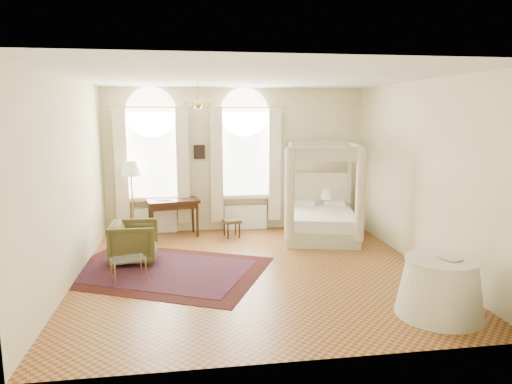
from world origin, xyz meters
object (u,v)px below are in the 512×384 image
stool (232,222)px  side_table (440,287)px  nightstand (328,218)px  writing_desk (173,205)px  armchair (134,242)px  coffee_table (128,261)px  floor_lamp (131,172)px  canopy_bed (321,217)px

stool → side_table: 5.00m
side_table → nightstand: bearing=90.8°
nightstand → side_table: bearing=-89.2°
writing_desk → armchair: (-0.66, -1.72, -0.33)m
armchair → writing_desk: bearing=-20.7°
coffee_table → armchair: bearing=90.5°
floor_lamp → stool: bearing=-7.9°
stool → coffee_table: 3.12m
nightstand → side_table: size_ratio=0.46×
nightstand → armchair: size_ratio=0.64×
armchair → coffee_table: bearing=-179.1°
coffee_table → nightstand: bearing=33.9°
nightstand → stool: (-2.34, -0.43, 0.07)m
canopy_bed → armchair: size_ratio=2.64×
nightstand → stool: 2.39m
coffee_table → floor_lamp: size_ratio=0.39×
canopy_bed → stool: bearing=170.9°
floor_lamp → armchair: bearing=-83.2°
writing_desk → stool: 1.36m
nightstand → armchair: 4.69m
writing_desk → coffee_table: bearing=-103.6°
canopy_bed → armchair: 4.06m
armchair → side_table: (4.36, -2.92, 0.01)m
nightstand → coffee_table: 5.16m
canopy_bed → coffee_table: size_ratio=3.32×
writing_desk → coffee_table: (-0.66, -2.71, -0.37)m
canopy_bed → armchair: canopy_bed is taller
canopy_bed → coffee_table: canopy_bed is taller
side_table → canopy_bed: bearing=96.5°
stool → side_table: (2.41, -4.38, 0.05)m
canopy_bed → floor_lamp: (-4.10, 0.61, 0.98)m
armchair → stool: bearing=-52.7°
canopy_bed → side_table: (0.46, -4.07, -0.08)m
floor_lamp → side_table: 6.62m
writing_desk → armchair: size_ratio=1.45×
canopy_bed → nightstand: size_ratio=4.15×
canopy_bed → side_table: canopy_bed is taller
canopy_bed → stool: canopy_bed is taller
writing_desk → side_table: (3.69, -4.64, -0.32)m
armchair → coffee_table: (0.01, -0.99, -0.03)m
floor_lamp → side_table: (4.56, -4.68, -1.07)m
floor_lamp → canopy_bed: bearing=-8.4°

